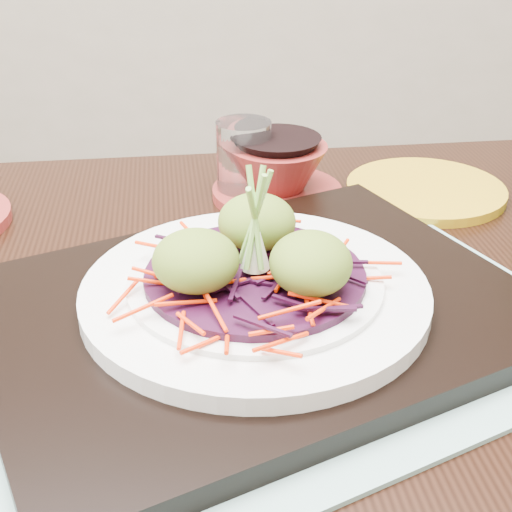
{
  "coord_description": "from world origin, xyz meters",
  "views": [
    {
      "loc": [
        0.14,
        -0.55,
        1.05
      ],
      "look_at": [
        0.12,
        -0.04,
        0.77
      ],
      "focal_mm": 50.0,
      "sensor_mm": 36.0,
      "label": 1
    }
  ],
  "objects_px": {
    "dining_table": "(243,392)",
    "white_plate": "(255,291)",
    "yellow_plate": "(426,190)",
    "water_glass": "(244,160)",
    "serving_tray": "(255,310)",
    "terracotta_bowl_set": "(277,174)"
  },
  "relations": [
    {
      "from": "dining_table",
      "to": "water_glass",
      "type": "height_order",
      "value": "water_glass"
    },
    {
      "from": "dining_table",
      "to": "serving_tray",
      "type": "distance_m",
      "value": 0.11
    },
    {
      "from": "dining_table",
      "to": "white_plate",
      "type": "bearing_deg",
      "value": -75.44
    },
    {
      "from": "water_glass",
      "to": "yellow_plate",
      "type": "distance_m",
      "value": 0.21
    },
    {
      "from": "water_glass",
      "to": "terracotta_bowl_set",
      "type": "height_order",
      "value": "water_glass"
    },
    {
      "from": "serving_tray",
      "to": "white_plate",
      "type": "height_order",
      "value": "white_plate"
    },
    {
      "from": "dining_table",
      "to": "white_plate",
      "type": "relative_size",
      "value": 4.47
    },
    {
      "from": "white_plate",
      "to": "yellow_plate",
      "type": "height_order",
      "value": "white_plate"
    },
    {
      "from": "white_plate",
      "to": "dining_table",
      "type": "bearing_deg",
      "value": 114.27
    },
    {
      "from": "dining_table",
      "to": "serving_tray",
      "type": "height_order",
      "value": "serving_tray"
    },
    {
      "from": "terracotta_bowl_set",
      "to": "yellow_plate",
      "type": "height_order",
      "value": "terracotta_bowl_set"
    },
    {
      "from": "serving_tray",
      "to": "yellow_plate",
      "type": "height_order",
      "value": "serving_tray"
    },
    {
      "from": "serving_tray",
      "to": "yellow_plate",
      "type": "relative_size",
      "value": 2.37
    },
    {
      "from": "water_glass",
      "to": "white_plate",
      "type": "bearing_deg",
      "value": -84.84
    },
    {
      "from": "white_plate",
      "to": "yellow_plate",
      "type": "bearing_deg",
      "value": 56.17
    },
    {
      "from": "white_plate",
      "to": "terracotta_bowl_set",
      "type": "height_order",
      "value": "terracotta_bowl_set"
    },
    {
      "from": "white_plate",
      "to": "terracotta_bowl_set",
      "type": "relative_size",
      "value": 1.36
    },
    {
      "from": "white_plate",
      "to": "water_glass",
      "type": "height_order",
      "value": "water_glass"
    },
    {
      "from": "yellow_plate",
      "to": "white_plate",
      "type": "bearing_deg",
      "value": -123.83
    },
    {
      "from": "dining_table",
      "to": "terracotta_bowl_set",
      "type": "distance_m",
      "value": 0.27
    },
    {
      "from": "yellow_plate",
      "to": "water_glass",
      "type": "bearing_deg",
      "value": -176.24
    },
    {
      "from": "dining_table",
      "to": "yellow_plate",
      "type": "height_order",
      "value": "yellow_plate"
    }
  ]
}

